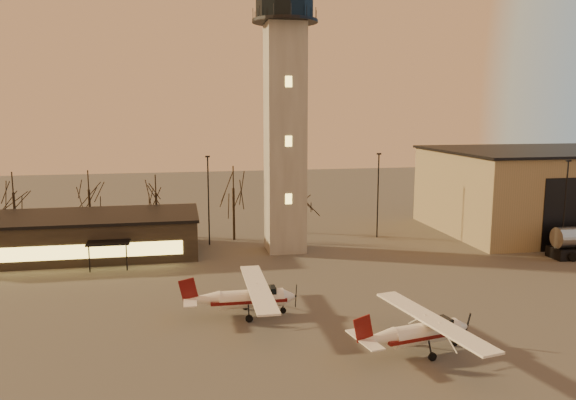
{
  "coord_description": "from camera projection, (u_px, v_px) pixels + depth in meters",
  "views": [
    {
      "loc": [
        -11.02,
        -28.68,
        15.28
      ],
      "look_at": [
        -2.96,
        13.0,
        8.37
      ],
      "focal_mm": 35.0,
      "sensor_mm": 36.0,
      "label": 1
    }
  ],
  "objects": [
    {
      "name": "ground",
      "position": [
        381.0,
        377.0,
        32.32
      ],
      "size": [
        220.0,
        220.0,
        0.0
      ],
      "primitive_type": "plane",
      "color": "#464240",
      "rests_on": "ground"
    },
    {
      "name": "light_poles",
      "position": [
        288.0,
        200.0,
        61.58
      ],
      "size": [
        58.5,
        12.25,
        10.14
      ],
      "color": "black",
      "rests_on": "ground"
    },
    {
      "name": "tree_row",
      "position": [
        158.0,
        188.0,
        66.74
      ],
      "size": [
        37.2,
        9.2,
        8.8
      ],
      "color": "black",
      "rests_on": "ground"
    },
    {
      "name": "cessna_rear",
      "position": [
        253.0,
        301.0,
        41.82
      ],
      "size": [
        9.1,
        11.51,
        3.18
      ],
      "rotation": [
        0.0,
        0.0,
        -0.01
      ],
      "color": "white",
      "rests_on": "ground"
    },
    {
      "name": "hangar",
      "position": [
        558.0,
        190.0,
        71.16
      ],
      "size": [
        30.6,
        20.6,
        10.3
      ],
      "color": "#8D7B5C",
      "rests_on": "ground"
    },
    {
      "name": "terminal",
      "position": [
        76.0,
        235.0,
        58.84
      ],
      "size": [
        25.4,
        12.2,
        4.3
      ],
      "color": "black",
      "rests_on": "ground"
    },
    {
      "name": "cessna_front",
      "position": [
        427.0,
        336.0,
        35.55
      ],
      "size": [
        8.93,
        11.24,
        3.09
      ],
      "rotation": [
        0.0,
        0.0,
        0.19
      ],
      "color": "white",
      "rests_on": "ground"
    },
    {
      "name": "control_tower",
      "position": [
        285.0,
        99.0,
        58.76
      ],
      "size": [
        6.8,
        6.8,
        32.6
      ],
      "color": "gray",
      "rests_on": "ground"
    }
  ]
}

